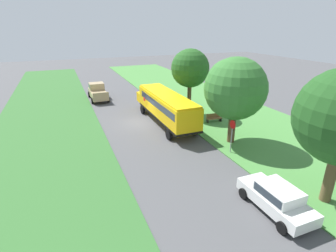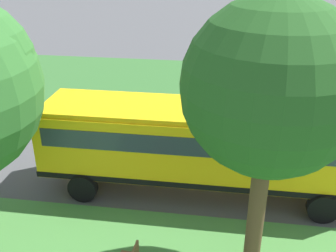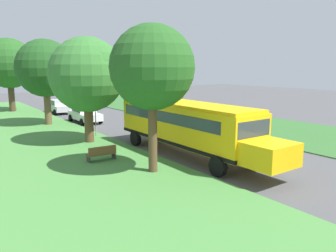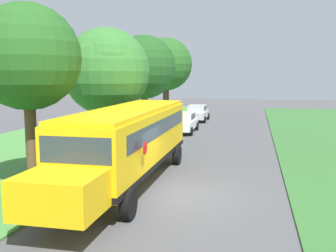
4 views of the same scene
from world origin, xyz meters
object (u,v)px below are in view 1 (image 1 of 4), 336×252
Objects in this scene: pickup_truck at (98,91)px; oak_tree_roadside_mid at (234,87)px; oak_tree_beside_bus at (189,69)px; school_bus at (165,105)px; stop_sign at (232,133)px; park_bench at (214,118)px; car_white_nearest at (277,197)px.

pickup_truck is 20.87m from oak_tree_roadside_mid.
school_bus is at bearing 26.08° from oak_tree_beside_bus.
stop_sign is 7.15m from park_bench.
school_bus is at bearing -88.29° from car_white_nearest.
school_bus is 7.63× the size of park_bench.
pickup_truck is 21.83m from stop_sign.
car_white_nearest is 14.03m from park_bench.
stop_sign is at bearing 83.36° from oak_tree_beside_bus.
pickup_truck reaches higher than park_bench.
car_white_nearest is 1.61× the size of stop_sign.
pickup_truck is at bearing -78.62° from car_white_nearest.
school_bus is 13.36m from pickup_truck.
oak_tree_roadside_mid is (-8.44, 18.71, 3.76)m from pickup_truck.
stop_sign reaches higher than pickup_truck.
stop_sign is (-1.80, -6.77, 0.86)m from car_white_nearest.
stop_sign is at bearing 69.05° from park_bench.
park_bench is at bearing 112.36° from oak_tree_beside_bus.
car_white_nearest is at bearing 91.71° from school_bus.
oak_tree_beside_bus is 8.05m from oak_tree_roadside_mid.
car_white_nearest is 0.61× the size of oak_tree_beside_bus.
park_bench is at bearing 160.84° from school_bus.
stop_sign is at bearing 58.33° from oak_tree_roadside_mid.
park_bench is (-4.32, -13.34, -0.40)m from car_white_nearest.
park_bench is (-9.82, 13.99, -0.60)m from pickup_truck.
oak_tree_roadside_mid is 2.65× the size of stop_sign.
pickup_truck is (5.50, -27.33, 0.20)m from car_white_nearest.
stop_sign is (1.15, 9.89, -3.42)m from oak_tree_beside_bus.
school_bus is 1.71× the size of oak_tree_roadside_mid.
oak_tree_roadside_mid reaches higher than car_white_nearest.
pickup_truck is at bearing -51.63° from oak_tree_beside_bus.
school_bus is 2.82× the size of car_white_nearest.
oak_tree_beside_bus is 4.45× the size of park_bench.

